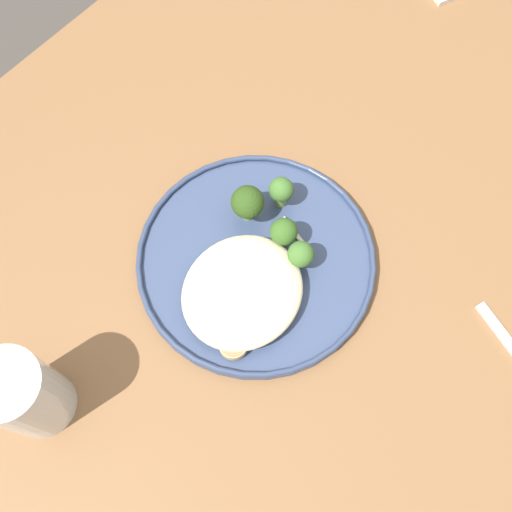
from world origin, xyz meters
TOP-DOWN VIEW (x-y plane):
  - ground at (0.00, 0.00)m, footprint 6.00×6.00m
  - wooden_dining_table at (0.00, 0.00)m, footprint 1.40×1.00m
  - dinner_plate at (-0.04, 0.04)m, footprint 0.29×0.29m
  - noodle_bed at (-0.08, 0.03)m, footprint 0.15×0.14m
  - seared_scallop_front_small at (-0.09, 0.01)m, footprint 0.03×0.03m
  - seared_scallop_left_edge at (-0.08, 0.04)m, footprint 0.02×0.02m
  - seared_scallop_rear_pale at (-0.14, -0.01)m, footprint 0.03×0.03m
  - seared_scallop_large_seared at (-0.11, 0.04)m, footprint 0.03×0.03m
  - broccoli_floret_front_edge at (0.04, 0.07)m, footprint 0.03×0.03m
  - broccoli_floret_rear_charred at (-0.00, 0.09)m, footprint 0.04×0.04m
  - broccoli_floret_beside_noodles at (0.00, 0.03)m, footprint 0.03×0.03m
  - broccoli_floret_split_head at (-0.01, 0.00)m, footprint 0.03×0.03m
  - onion_sliver_curled_piece at (-0.05, 0.03)m, footprint 0.02×0.06m
  - onion_sliver_long_sliver at (0.02, 0.03)m, footprint 0.02×0.06m
  - water_glass at (-0.32, 0.11)m, footprint 0.07×0.07m

SIDE VIEW (x-z plane):
  - ground at x=0.00m, z-range 0.00..0.00m
  - wooden_dining_table at x=0.00m, z-range 0.29..1.03m
  - dinner_plate at x=-0.04m, z-range 0.74..0.76m
  - onion_sliver_curled_piece at x=-0.05m, z-range 0.75..0.76m
  - onion_sliver_long_sliver at x=0.02m, z-range 0.75..0.76m
  - seared_scallop_rear_pale at x=-0.14m, z-range 0.75..0.77m
  - seared_scallop_front_small at x=-0.09m, z-range 0.75..0.77m
  - seared_scallop_large_seared at x=-0.11m, z-range 0.75..0.77m
  - seared_scallop_left_edge at x=-0.08m, z-range 0.75..0.77m
  - noodle_bed at x=-0.08m, z-range 0.75..0.78m
  - broccoli_floret_split_head at x=-0.01m, z-range 0.76..0.80m
  - broccoli_floret_front_edge at x=0.04m, z-range 0.76..0.80m
  - broccoli_floret_beside_noodles at x=0.00m, z-range 0.76..0.81m
  - broccoli_floret_rear_charred at x=0.00m, z-range 0.76..0.82m
  - water_glass at x=-0.32m, z-range 0.73..0.85m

